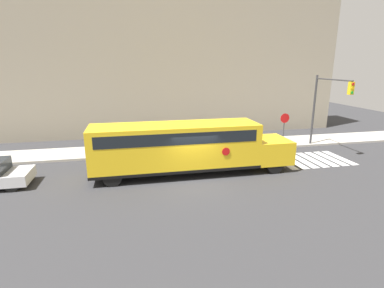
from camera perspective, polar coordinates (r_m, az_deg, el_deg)
name	(u,v)px	position (r m, az deg, el deg)	size (l,w,h in m)	color
ground_plane	(195,180)	(16.57, 0.51, -6.96)	(60.00, 60.00, 0.00)	#333335
sidewalk_strip	(176,148)	(22.60, -3.06, -0.75)	(44.00, 3.00, 0.15)	#B2ADA3
building_backdrop	(164,61)	(28.20, -5.40, 15.39)	(32.00, 4.00, 12.86)	#9E937F
crosswalk_stripes	(312,160)	(21.61, 21.83, -2.77)	(4.70, 3.20, 0.01)	white
school_bus	(184,145)	(17.10, -1.49, -0.28)	(11.58, 2.57, 2.94)	yellow
stop_sign	(284,125)	(24.00, 17.17, 3.57)	(0.73, 0.10, 2.58)	#38383A
traffic_light	(325,101)	(23.71, 24.07, 7.49)	(0.28, 3.89, 5.41)	#38383A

